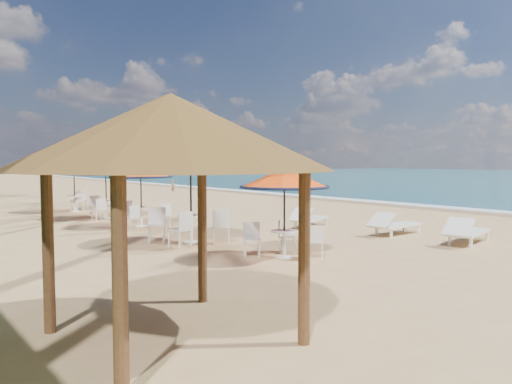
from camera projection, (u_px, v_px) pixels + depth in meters
ground at (414, 239)px, 14.18m from camera, size 160.00×160.00×0.00m
foam_strip at (358, 201)px, 27.75m from camera, size 1.20×140.00×0.04m
wetsand_band at (347, 202)px, 27.20m from camera, size 1.40×140.00×0.02m
station_0 at (285, 189)px, 11.46m from camera, size 2.08×2.08×2.17m
station_1 at (190, 174)px, 13.45m from camera, size 2.48×2.48×2.58m
station_2 at (141, 179)px, 16.84m from camera, size 2.14×2.22×2.24m
station_3 at (105, 176)px, 19.27m from camera, size 2.16×2.25×2.26m
station_4 at (75, 170)px, 21.90m from camera, size 2.30×2.30×2.40m
lounger_near at (467, 231)px, 13.36m from camera, size 2.22×1.10×0.76m
lounger_mid at (394, 224)px, 15.00m from camera, size 2.04×0.71×0.72m
lounger_far at (309, 218)px, 16.65m from camera, size 2.06×1.32×0.71m
palapa at (171, 133)px, 6.15m from camera, size 4.04×4.04×3.08m
person at (173, 186)px, 34.82m from camera, size 0.30×0.39×0.96m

